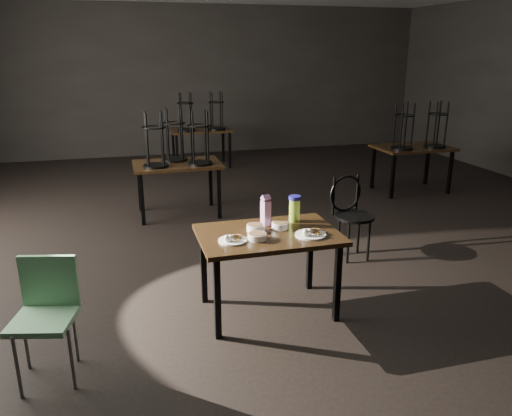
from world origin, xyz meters
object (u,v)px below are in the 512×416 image
object	(u,v)px
bentwood_chair	(351,210)
school_chair	(46,308)
juice_carton	(266,211)
main_table	(268,241)
water_bottle	(295,208)

from	to	relation	value
bentwood_chair	school_chair	bearing A→B (deg)	-166.77
juice_carton	school_chair	size ratio (longest dim) A/B	0.32
main_table	bentwood_chair	distance (m)	1.59
main_table	bentwood_chair	world-z (taller)	bentwood_chair
main_table	school_chair	size ratio (longest dim) A/B	1.37
juice_carton	school_chair	xyz separation A→B (m)	(-1.79, -0.64, -0.35)
juice_carton	bentwood_chair	size ratio (longest dim) A/B	0.31
school_chair	bentwood_chair	bearing A→B (deg)	39.22
juice_carton	school_chair	bearing A→B (deg)	-160.31
main_table	school_chair	world-z (taller)	school_chair
water_bottle	bentwood_chair	size ratio (longest dim) A/B	0.26
water_bottle	school_chair	bearing A→B (deg)	-162.02
juice_carton	water_bottle	xyz separation A→B (m)	(0.28, 0.03, -0.01)
main_table	school_chair	distance (m)	1.83
juice_carton	water_bottle	size ratio (longest dim) A/B	1.17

